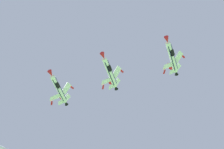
# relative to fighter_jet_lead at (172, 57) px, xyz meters

# --- Properties ---
(fighter_jet_lead) EXTENTS (10.68, 14.12, 6.57)m
(fighter_jet_lead) POSITION_rel_fighter_jet_lead_xyz_m (0.00, 0.00, 0.00)
(fighter_jet_lead) COLOR white
(fighter_jet_left_wing) EXTENTS (10.45, 14.12, 7.18)m
(fighter_jet_left_wing) POSITION_rel_fighter_jet_lead_xyz_m (-18.65, 10.68, -1.30)
(fighter_jet_left_wing) COLOR white
(fighter_jet_right_wing) EXTENTS (10.59, 14.12, 6.82)m
(fighter_jet_right_wing) POSITION_rel_fighter_jet_lead_xyz_m (-34.08, 22.84, -0.63)
(fighter_jet_right_wing) COLOR white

